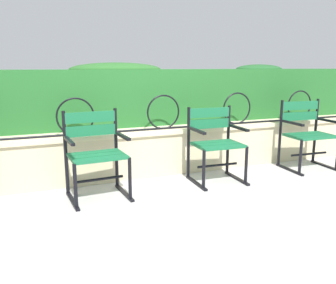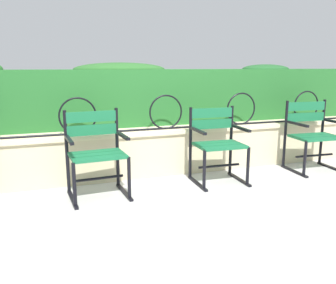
% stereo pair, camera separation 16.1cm
% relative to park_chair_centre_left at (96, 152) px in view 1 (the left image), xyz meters
% --- Properties ---
extents(ground_plane, '(60.00, 60.00, 0.00)m').
position_rel_park_chair_centre_left_xyz_m(ground_plane, '(0.72, -0.28, -0.47)').
color(ground_plane, '#B7B5AF').
extents(stone_wall, '(7.31, 0.41, 0.57)m').
position_rel_park_chair_centre_left_xyz_m(stone_wall, '(0.72, 0.53, -0.18)').
color(stone_wall, beige).
rests_on(stone_wall, ground).
extents(iron_arch_fence, '(6.77, 0.02, 0.42)m').
position_rel_park_chair_centre_left_xyz_m(iron_arch_fence, '(0.45, 0.45, 0.28)').
color(iron_arch_fence, black).
rests_on(iron_arch_fence, stone_wall).
extents(hedge_row, '(7.16, 0.65, 0.84)m').
position_rel_park_chair_centre_left_xyz_m(hedge_row, '(0.68, 1.03, 0.48)').
color(hedge_row, '#236028').
rests_on(hedge_row, stone_wall).
extents(park_chair_centre_left, '(0.61, 0.55, 0.88)m').
position_rel_park_chair_centre_left_xyz_m(park_chair_centre_left, '(0.00, 0.00, 0.00)').
color(park_chair_centre_left, '#19663D').
rests_on(park_chair_centre_left, ground).
extents(park_chair_centre_right, '(0.59, 0.54, 0.85)m').
position_rel_park_chair_centre_left_xyz_m(park_chair_centre_right, '(1.38, 0.01, -0.01)').
color(park_chair_centre_right, '#19663D').
rests_on(park_chair_centre_right, ground).
extents(park_chair_rightmost, '(0.64, 0.55, 0.89)m').
position_rel_park_chair_centre_left_xyz_m(park_chair_rightmost, '(2.76, 0.04, 0.00)').
color(park_chair_rightmost, '#19663D').
rests_on(park_chair_rightmost, ground).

